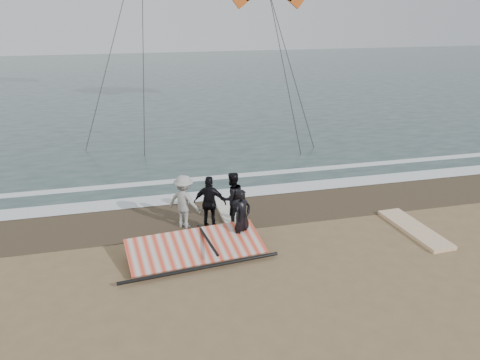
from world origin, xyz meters
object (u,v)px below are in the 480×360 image
(board_white, at_px, (414,229))
(board_cream, at_px, (232,215))
(man_main, at_px, (242,217))
(sail_rig, at_px, (193,247))

(board_white, distance_m, board_cream, 5.37)
(board_white, height_order, board_cream, board_cream)
(man_main, distance_m, sail_rig, 1.54)
(man_main, height_order, board_white, man_main)
(board_white, bearing_deg, sail_rig, 175.40)
(board_white, relative_size, board_cream, 1.03)
(man_main, relative_size, board_white, 0.59)
(man_main, bearing_deg, board_white, -37.33)
(board_white, distance_m, sail_rig, 6.44)
(man_main, height_order, sail_rig, man_main)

